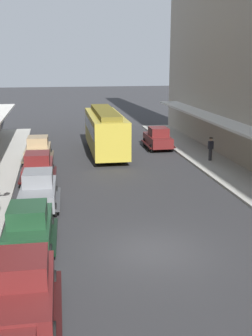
# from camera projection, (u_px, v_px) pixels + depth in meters

# --- Properties ---
(ground_plane) EXTENTS (200.00, 200.00, 0.00)m
(ground_plane) POSITION_uv_depth(u_px,v_px,m) (152.00, 251.00, 16.28)
(ground_plane) COLOR #2D2D30
(parked_car_0) EXTENTS (2.25, 4.30, 1.84)m
(parked_car_0) POSITION_uv_depth(u_px,v_px,m) (38.00, 190.00, 20.78)
(parked_car_0) COLOR slate
(parked_car_0) RESTS_ON ground
(parked_car_1) EXTENTS (2.26, 4.30, 1.84)m
(parked_car_1) POSITION_uv_depth(u_px,v_px,m) (38.00, 149.00, 30.01)
(parked_car_1) COLOR #997F5B
(parked_car_1) RESTS_ON ground
(parked_car_2) EXTENTS (2.24, 4.30, 1.84)m
(parked_car_2) POSITION_uv_depth(u_px,v_px,m) (38.00, 166.00, 25.25)
(parked_car_2) COLOR #591919
(parked_car_2) RESTS_ON ground
(parked_car_4) EXTENTS (2.26, 4.30, 1.84)m
(parked_car_4) POSITION_uv_depth(u_px,v_px,m) (29.00, 225.00, 16.34)
(parked_car_4) COLOR #193D23
(parked_car_4) RESTS_ON ground
(parked_car_5) EXTENTS (2.18, 4.27, 1.84)m
(parked_car_5) POSITION_uv_depth(u_px,v_px,m) (158.00, 138.00, 34.45)
(parked_car_5) COLOR #591919
(parked_car_5) RESTS_ON ground
(parked_car_6) EXTENTS (2.19, 4.28, 1.84)m
(parked_car_6) POSITION_uv_depth(u_px,v_px,m) (23.00, 288.00, 11.84)
(parked_car_6) COLOR #591919
(parked_car_6) RESTS_ON ground
(streetcar) EXTENTS (2.63, 9.63, 3.46)m
(streetcar) POSITION_uv_depth(u_px,v_px,m) (105.00, 130.00, 32.60)
(streetcar) COLOR gold
(streetcar) RESTS_ON ground
(pedestrian_1) EXTENTS (0.36, 0.28, 1.67)m
(pedestrian_1) POSITION_uv_depth(u_px,v_px,m) (211.00, 149.00, 29.92)
(pedestrian_1) COLOR #2D2D33
(pedestrian_1) RESTS_ON sidewalk_right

